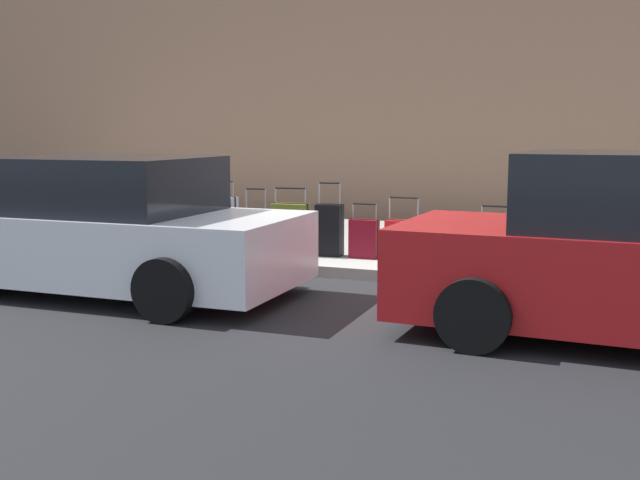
% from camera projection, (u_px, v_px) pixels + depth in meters
% --- Properties ---
extents(ground_plane, '(40.00, 40.00, 0.00)m').
position_uv_depth(ground_plane, '(344.00, 279.00, 9.51)').
color(ground_plane, black).
extents(sidewalk_curb, '(18.00, 5.00, 0.14)m').
position_uv_depth(sidewalk_curb, '(398.00, 246.00, 11.80)').
color(sidewalk_curb, '#9E9B93').
rests_on(sidewalk_curb, ground_plane).
extents(suitcase_olive_0, '(0.44, 0.23, 1.07)m').
position_uv_depth(suitcase_olive_0, '(584.00, 243.00, 9.10)').
color(suitcase_olive_0, '#59601E').
rests_on(suitcase_olive_0, sidewalk_curb).
extents(suitcase_navy_1, '(0.44, 0.24, 0.78)m').
position_uv_depth(suitcase_navy_1, '(536.00, 246.00, 9.36)').
color(suitcase_navy_1, navy).
rests_on(suitcase_navy_1, sidewalk_curb).
extents(suitcase_silver_2, '(0.39, 0.27, 0.78)m').
position_uv_depth(suitcase_silver_2, '(493.00, 244.00, 9.61)').
color(suitcase_silver_2, '#9EA0A8').
rests_on(suitcase_silver_2, sidewalk_curb).
extents(suitcase_teal_3, '(0.49, 0.20, 0.61)m').
position_uv_depth(suitcase_teal_3, '(448.00, 242.00, 9.75)').
color(suitcase_teal_3, '#0F606B').
rests_on(suitcase_teal_3, sidewalk_curb).
extents(suitcase_red_4, '(0.47, 0.26, 0.85)m').
position_uv_depth(suitcase_red_4, '(403.00, 240.00, 9.97)').
color(suitcase_red_4, red).
rests_on(suitcase_red_4, sidewalk_curb).
extents(suitcase_maroon_5, '(0.39, 0.21, 0.75)m').
position_uv_depth(suitcase_maroon_5, '(364.00, 239.00, 10.20)').
color(suitcase_maroon_5, maroon).
rests_on(suitcase_maroon_5, sidewalk_curb).
extents(suitcase_black_6, '(0.37, 0.26, 1.02)m').
position_uv_depth(suitcase_black_6, '(329.00, 230.00, 10.37)').
color(suitcase_black_6, black).
rests_on(suitcase_black_6, sidewalk_curb).
extents(suitcase_olive_7, '(0.52, 0.30, 0.94)m').
position_uv_depth(suitcase_olive_7, '(290.00, 229.00, 10.51)').
color(suitcase_olive_7, '#59601E').
rests_on(suitcase_olive_7, sidewalk_curb).
extents(suitcase_navy_8, '(0.36, 0.27, 0.91)m').
position_uv_depth(suitcase_navy_8, '(256.00, 230.00, 10.76)').
color(suitcase_navy_8, navy).
rests_on(suitcase_navy_8, sidewalk_curb).
extents(suitcase_silver_9, '(0.38, 0.21, 1.01)m').
position_uv_depth(suitcase_silver_9, '(224.00, 223.00, 10.89)').
color(suitcase_silver_9, '#9EA0A8').
rests_on(suitcase_silver_9, sidewalk_curb).
extents(fire_hydrant, '(0.39, 0.21, 0.82)m').
position_uv_depth(fire_hydrant, '(181.00, 218.00, 11.18)').
color(fire_hydrant, red).
rests_on(fire_hydrant, sidewalk_curb).
extents(bollard_post, '(0.12, 0.12, 0.94)m').
position_uv_depth(bollard_post, '(148.00, 215.00, 11.20)').
color(bollard_post, '#333338').
rests_on(bollard_post, sidewalk_curb).
extents(parked_car_white_1, '(4.56, 2.18, 1.55)m').
position_uv_depth(parked_car_white_1, '(103.00, 229.00, 8.64)').
color(parked_car_white_1, silver).
rests_on(parked_car_white_1, ground_plane).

